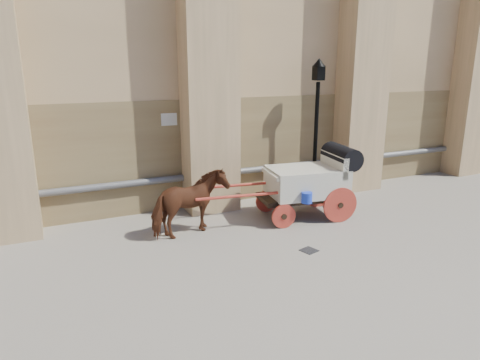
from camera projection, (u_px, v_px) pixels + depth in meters
name	position (u px, v px, depth m)	size (l,w,h in m)	color
ground	(314.00, 252.00, 9.20)	(90.00, 90.00, 0.00)	#6D655A
horse	(190.00, 204.00, 9.92)	(0.82, 1.81, 1.53)	#552A19
carriage	(312.00, 179.00, 11.12)	(4.37, 1.77, 1.86)	black
street_lamp	(316.00, 126.00, 12.36)	(0.38, 0.38, 4.06)	black
drain_grate_near	(309.00, 250.00, 9.24)	(0.32, 0.32, 0.01)	black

